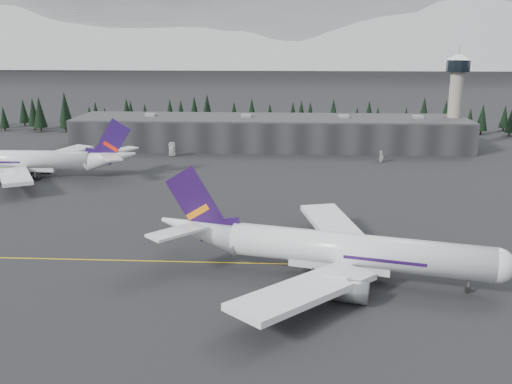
# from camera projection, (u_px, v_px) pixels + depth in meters

# --- Properties ---
(ground) EXTENTS (1400.00, 1400.00, 0.00)m
(ground) POSITION_uv_depth(u_px,v_px,m) (251.00, 259.00, 117.22)
(ground) COLOR black
(ground) RESTS_ON ground
(taxiline) EXTENTS (400.00, 0.40, 0.02)m
(taxiline) POSITION_uv_depth(u_px,v_px,m) (250.00, 263.00, 115.29)
(taxiline) COLOR gold
(taxiline) RESTS_ON ground
(terminal) EXTENTS (160.00, 30.00, 12.60)m
(terminal) POSITION_uv_depth(u_px,v_px,m) (270.00, 132.00, 236.04)
(terminal) COLOR black
(terminal) RESTS_ON ground
(control_tower) EXTENTS (10.00, 10.00, 37.70)m
(control_tower) POSITION_uv_depth(u_px,v_px,m) (456.00, 91.00, 230.39)
(control_tower) COLOR gray
(control_tower) RESTS_ON ground
(treeline) EXTENTS (360.00, 20.00, 15.00)m
(treeline) POSITION_uv_depth(u_px,v_px,m) (273.00, 117.00, 271.39)
(treeline) COLOR black
(treeline) RESTS_ON ground
(mountain_ridge) EXTENTS (4400.00, 900.00, 420.00)m
(mountain_ridge) POSITION_uv_depth(u_px,v_px,m) (285.00, 62.00, 1080.95)
(mountain_ridge) COLOR white
(mountain_ridge) RESTS_ON ground
(jet_main) EXTENTS (66.53, 60.69, 19.90)m
(jet_main) POSITION_uv_depth(u_px,v_px,m) (325.00, 248.00, 107.77)
(jet_main) COLOR silver
(jet_main) RESTS_ON ground
(jet_parked) EXTENTS (66.05, 60.98, 19.42)m
(jet_parked) POSITION_uv_depth(u_px,v_px,m) (35.00, 160.00, 185.76)
(jet_parked) COLOR silver
(jet_parked) RESTS_ON ground
(gse_vehicle_a) EXTENTS (3.48, 5.91, 1.54)m
(gse_vehicle_a) POSITION_uv_depth(u_px,v_px,m) (173.00, 154.00, 219.59)
(gse_vehicle_a) COLOR silver
(gse_vehicle_a) RESTS_ON ground
(gse_vehicle_b) EXTENTS (4.52, 1.99, 1.51)m
(gse_vehicle_b) POSITION_uv_depth(u_px,v_px,m) (381.00, 160.00, 208.72)
(gse_vehicle_b) COLOR silver
(gse_vehicle_b) RESTS_ON ground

